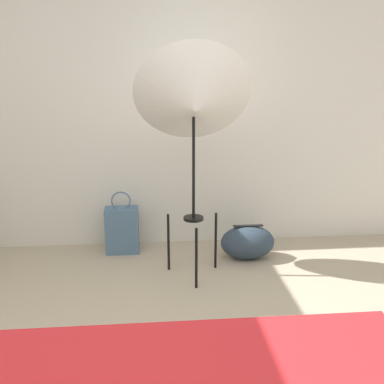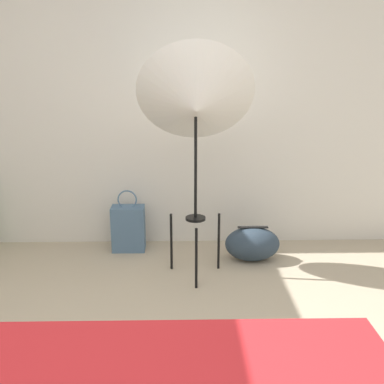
{
  "view_description": "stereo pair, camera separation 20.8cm",
  "coord_description": "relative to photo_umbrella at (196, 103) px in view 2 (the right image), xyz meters",
  "views": [
    {
      "loc": [
        0.06,
        -1.44,
        1.56
      ],
      "look_at": [
        0.33,
        1.51,
        0.72
      ],
      "focal_mm": 42.0,
      "sensor_mm": 36.0,
      "label": 1
    },
    {
      "loc": [
        0.27,
        -1.45,
        1.56
      ],
      "look_at": [
        0.33,
        1.51,
        0.72
      ],
      "focal_mm": 42.0,
      "sensor_mm": 36.0,
      "label": 2
    }
  ],
  "objects": [
    {
      "name": "wall_back",
      "position": [
        -0.36,
        0.72,
        -0.01
      ],
      "size": [
        8.0,
        0.05,
        2.6
      ],
      "color": "silver",
      "rests_on": "ground_plane"
    },
    {
      "name": "duffel_bag",
      "position": [
        0.48,
        0.26,
        -1.17
      ],
      "size": [
        0.45,
        0.29,
        0.29
      ],
      "color": "#2D3D4C",
      "rests_on": "ground_plane"
    },
    {
      "name": "photo_umbrella",
      "position": [
        0.0,
        0.0,
        0.0
      ],
      "size": [
        0.85,
        0.64,
        1.73
      ],
      "color": "black",
      "rests_on": "ground_plane"
    },
    {
      "name": "tote_bag",
      "position": [
        -0.57,
        0.5,
        -1.11
      ],
      "size": [
        0.28,
        0.16,
        0.54
      ],
      "color": "slate",
      "rests_on": "ground_plane"
    }
  ]
}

